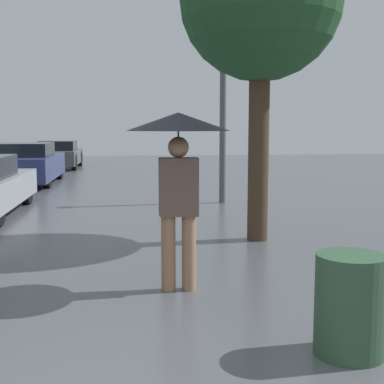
% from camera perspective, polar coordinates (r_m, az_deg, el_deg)
% --- Properties ---
extents(pedestrian, '(1.08, 1.08, 1.89)m').
position_cam_1_polar(pedestrian, '(5.57, -1.46, 4.55)').
color(pedestrian, '#9E7051').
rests_on(pedestrian, ground_plane).
extents(parked_car_third, '(1.83, 4.30, 1.25)m').
position_cam_1_polar(parked_car_third, '(17.07, -17.34, 2.86)').
color(parked_car_third, navy).
rests_on(parked_car_third, ground_plane).
extents(parked_car_farthest, '(1.66, 3.94, 1.15)m').
position_cam_1_polar(parked_car_farthest, '(23.07, -14.02, 3.87)').
color(parked_car_farthest, '#4C514C').
rests_on(parked_car_farthest, ground_plane).
extents(tree, '(2.42, 2.42, 4.82)m').
position_cam_1_polar(tree, '(8.39, 7.35, 19.54)').
color(tree, '#473323').
rests_on(tree, ground_plane).
extents(street_lamp, '(0.30, 0.30, 3.80)m').
position_cam_1_polar(street_lamp, '(12.20, 3.32, 9.54)').
color(street_lamp, '#515456').
rests_on(street_lamp, ground_plane).
extents(trash_bin, '(0.54, 0.54, 0.78)m').
position_cam_1_polar(trash_bin, '(4.34, 16.50, -11.48)').
color(trash_bin, '#2D4C33').
rests_on(trash_bin, ground_plane).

